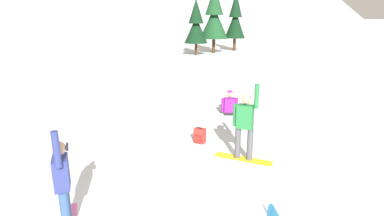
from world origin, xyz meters
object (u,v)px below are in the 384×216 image
Objects in this scene: snowboarder_midground at (245,125)px; backpack_red at (200,136)px; pine_tree_short at (196,25)px; pine_tree_young at (214,17)px; snowboarder_background at (229,105)px; pine_tree_twin at (235,19)px; snowboarder_foreground at (63,183)px.

snowboarder_midground is 4.28× the size of backpack_red.
pine_tree_young is at bearing 36.75° from pine_tree_short.
snowboarder_background is 3.20m from backpack_red.
pine_tree_young is (4.79, 20.46, 3.24)m from snowboarder_background.
pine_tree_twin is (7.56, 22.11, 3.02)m from snowboarder_background.
snowboarder_foreground reaches higher than backpack_red.
snowboarder_midground is 23.16m from pine_tree_short.
pine_tree_short is at bearing -143.25° from pine_tree_young.
snowboarder_background is (0.87, 3.99, -0.63)m from snowboarder_midground.
backpack_red is (3.11, 3.38, -0.68)m from snowboarder_foreground.
pine_tree_short is 2.82m from pine_tree_young.
snowboarder_midground is at bearing -103.02° from pine_tree_young.
pine_tree_young is at bearing 76.98° from snowboarder_midground.
pine_tree_twin is at bearing 66.24° from snowboarder_foreground.
snowboarder_midground is at bearing 27.42° from snowboarder_foreground.
pine_tree_twin is (9.30, 24.79, 3.13)m from backpack_red.
pine_tree_young is (6.53, 23.14, 3.36)m from backpack_red.
snowboarder_background is 0.29× the size of pine_tree_twin.
snowboarder_midground is 0.31× the size of pine_tree_young.
snowboarder_background is at bearing -108.87° from pine_tree_twin.
backpack_red is 26.66m from pine_tree_twin.
pine_tree_short is at bearing 73.34° from snowboarder_foreground.
pine_tree_young is 1.06× the size of pine_tree_twin.
pine_tree_young is at bearing 76.83° from snowboarder_background.
pine_tree_twin is (2.77, 1.65, -0.22)m from pine_tree_young.
pine_tree_young reaches higher than backpack_red.
pine_tree_twin is (8.42, 26.11, 2.39)m from snowboarder_midground.
pine_tree_twin is at bearing 33.56° from pine_tree_short.
pine_tree_short reaches higher than snowboarder_midground.
pine_tree_short is at bearing 81.35° from snowboarder_midground.
snowboarder_midground reaches higher than backpack_red.
snowboarder_foreground is 0.95× the size of snowboarder_midground.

